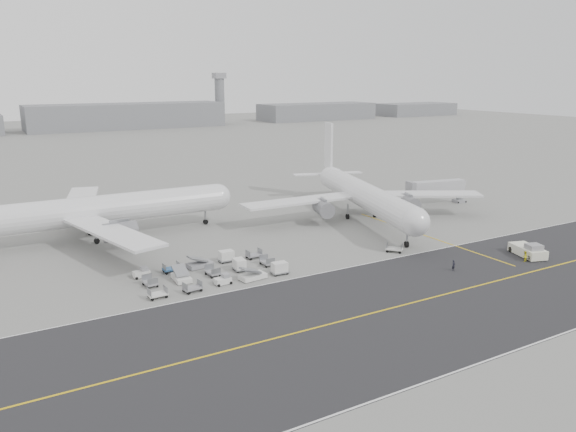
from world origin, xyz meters
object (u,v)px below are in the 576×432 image
airliner_b (362,194)px  pushback_tug (528,251)px  jet_bridge (437,187)px  ground_crew_b (525,256)px  airliner_a (93,211)px  control_tower (220,97)px  ground_crew_a (454,265)px

airliner_b → pushback_tug: bearing=-60.6°
airliner_b → pushback_tug: airliner_b is taller
jet_bridge → pushback_tug: bearing=-101.1°
pushback_tug → ground_crew_b: 3.23m
airliner_b → airliner_a: bearing=-177.7°
airliner_b → pushback_tug: (8.48, -34.44, -4.27)m
airliner_b → jet_bridge: 23.61m
airliner_a → jet_bridge: (75.63, -10.05, -1.42)m
control_tower → airliner_b: size_ratio=0.60×
pushback_tug → jet_bridge: bearing=84.7°
airliner_a → ground_crew_a: bearing=-135.2°
pushback_tug → airliner_b: bearing=120.7°
airliner_b → ground_crew_a: airliner_b is taller
ground_crew_b → airliner_a: bearing=-43.5°
control_tower → ground_crew_a: size_ratio=18.32×
control_tower → ground_crew_b: control_tower is taller
ground_crew_b → ground_crew_a: bearing=-14.7°
control_tower → airliner_b: bearing=-106.6°
jet_bridge → airliner_a: bearing=-176.4°
control_tower → jet_bridge: bearing=-101.5°
ground_crew_b → control_tower: bearing=-107.1°
control_tower → pushback_tug: control_tower is taller
control_tower → pushback_tug: bearing=-103.0°
control_tower → airliner_a: (-124.56, -230.83, -10.82)m
airliner_a → pushback_tug: bearing=-127.1°
airliner_b → pushback_tug: 35.73m
pushback_tug → jet_bridge: size_ratio=0.56×
control_tower → airliner_b: control_tower is taller
jet_bridge → ground_crew_b: jet_bridge is taller
jet_bridge → ground_crew_b: size_ratio=8.63×
jet_bridge → airliner_b: bearing=-163.3°
ground_crew_a → airliner_a: bearing=124.0°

